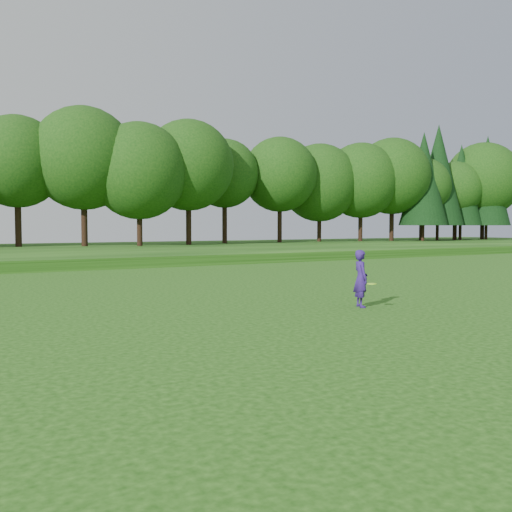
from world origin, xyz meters
TOP-DOWN VIEW (x-y plane):
  - ground at (0.00, 0.00)m, footprint 140.00×140.00m
  - berm at (0.00, 34.00)m, footprint 130.00×30.00m
  - walking_path at (0.00, 20.00)m, footprint 130.00×1.60m
  - treeline at (0.00, 38.00)m, footprint 104.00×7.00m
  - woman at (0.12, 1.49)m, footprint 0.57×0.99m

SIDE VIEW (x-z plane):
  - ground at x=0.00m, z-range 0.00..0.00m
  - walking_path at x=0.00m, z-range 0.00..0.04m
  - berm at x=0.00m, z-range 0.00..0.60m
  - woman at x=0.12m, z-range 0.00..1.62m
  - treeline at x=0.00m, z-range 0.60..15.60m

